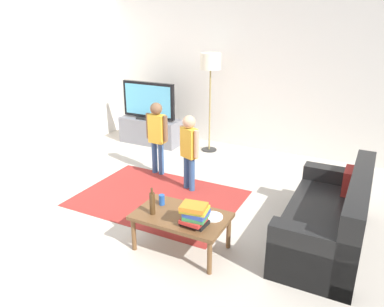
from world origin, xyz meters
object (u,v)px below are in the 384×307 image
object	(u,v)px
plate	(213,217)
child_near_tv	(157,132)
tv_remote	(190,210)
tv_stand	(150,131)
tv	(149,101)
book_stack	(195,215)
bottle	(152,203)
floor_lamp	(211,67)
couch	(332,221)
child_center	(189,146)
coffee_table	(181,219)
soda_can	(162,200)

from	to	relation	value
plate	child_near_tv	bearing A→B (deg)	136.70
tv_remote	tv_stand	bearing A→B (deg)	108.53
tv	book_stack	xyz separation A→B (m)	(2.46, -2.95, -0.31)
tv_stand	plate	distance (m)	3.77
child_near_tv	tv_remote	xyz separation A→B (m)	(1.37, -1.53, -0.27)
child_near_tv	bottle	xyz separation A→B (m)	(1.04, -1.77, -0.15)
tv_stand	tv	xyz separation A→B (m)	(-0.00, -0.02, 0.60)
tv	floor_lamp	size ratio (longest dim) A/B	0.62
couch	child_center	world-z (taller)	child_center
coffee_table	book_stack	size ratio (longest dim) A/B	3.42
couch	child_near_tv	world-z (taller)	child_near_tv
tv	couch	xyz separation A→B (m)	(3.68, -2.01, -0.56)
book_stack	plate	distance (m)	0.26
child_near_tv	bottle	bearing A→B (deg)	-59.49
bottle	plate	distance (m)	0.65
tv_stand	soda_can	size ratio (longest dim) A/B	10.00
child_near_tv	plate	distance (m)	2.27
plate	floor_lamp	bearing A→B (deg)	115.10
couch	child_center	size ratio (longest dim) A/B	1.62
soda_can	book_stack	bearing A→B (deg)	-22.66
tv	floor_lamp	world-z (taller)	floor_lamp
tv_stand	plate	world-z (taller)	tv_stand
child_center	couch	bearing A→B (deg)	-14.60
tv_stand	tv_remote	xyz separation A→B (m)	(2.29, -2.73, 0.19)
child_center	floor_lamp	bearing A→B (deg)	104.71
tv_stand	floor_lamp	xyz separation A→B (m)	(1.20, 0.15, 1.30)
child_near_tv	tv	bearing A→B (deg)	127.92
bottle	plate	xyz separation A→B (m)	(0.60, 0.22, -0.12)
tv_stand	floor_lamp	world-z (taller)	floor_lamp
tv	plate	bearing A→B (deg)	-46.81
bottle	book_stack	bearing A→B (deg)	0.33
book_stack	soda_can	bearing A→B (deg)	157.34
tv	plate	distance (m)	3.77
coffee_table	bottle	distance (m)	0.35
coffee_table	plate	size ratio (longest dim) A/B	4.55
tv_stand	tv	distance (m)	0.60
couch	child_near_tv	size ratio (longest dim) A/B	1.55
tv_remote	plate	size ratio (longest dim) A/B	0.77
child_near_tv	tv_remote	size ratio (longest dim) A/B	6.81
child_near_tv	plate	bearing A→B (deg)	-43.30
soda_can	plate	xyz separation A→B (m)	(0.62, 0.00, -0.05)
tv_stand	coffee_table	bearing A→B (deg)	-51.81
coffee_table	tv_remote	bearing A→B (deg)	67.38
plate	tv_stand	bearing A→B (deg)	132.98
couch	child_near_tv	distance (m)	2.91
child_center	coffee_table	xyz separation A→B (m)	(0.61, -1.36, -0.30)
coffee_table	plate	distance (m)	0.34
tv_stand	child_center	distance (m)	2.26
couch	plate	size ratio (longest dim) A/B	8.18
plate	couch	bearing A→B (deg)	32.88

